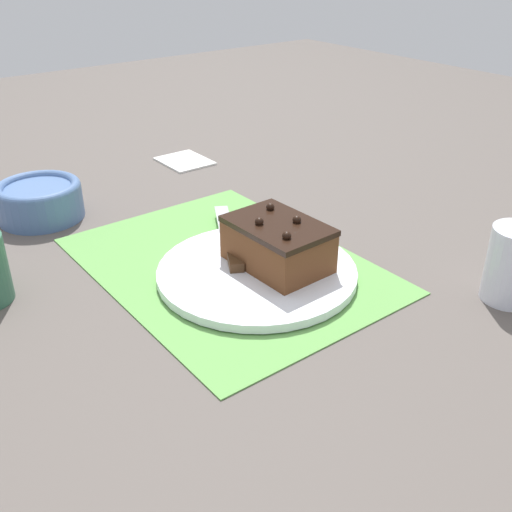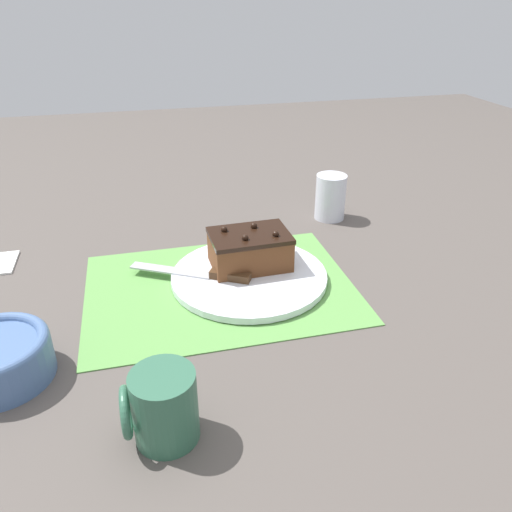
# 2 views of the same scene
# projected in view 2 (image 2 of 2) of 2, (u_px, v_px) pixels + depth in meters

# --- Properties ---
(ground_plane) EXTENTS (3.00, 3.00, 0.00)m
(ground_plane) POSITION_uv_depth(u_px,v_px,m) (220.00, 288.00, 0.87)
(ground_plane) COLOR #544C47
(placemat_woven) EXTENTS (0.46, 0.34, 0.00)m
(placemat_woven) POSITION_uv_depth(u_px,v_px,m) (220.00, 287.00, 0.87)
(placemat_woven) COLOR #609E4C
(placemat_woven) RESTS_ON ground_plane
(cake_plate) EXTENTS (0.28, 0.28, 0.01)m
(cake_plate) POSITION_uv_depth(u_px,v_px,m) (249.00, 276.00, 0.89)
(cake_plate) COLOR white
(cake_plate) RESTS_ON placemat_woven
(chocolate_cake) EXTENTS (0.14, 0.10, 0.07)m
(chocolate_cake) POSITION_uv_depth(u_px,v_px,m) (250.00, 249.00, 0.90)
(chocolate_cake) COLOR brown
(chocolate_cake) RESTS_ON cake_plate
(serving_knife) EXTENTS (0.21, 0.13, 0.01)m
(serving_knife) POSITION_uv_depth(u_px,v_px,m) (210.00, 274.00, 0.88)
(serving_knife) COLOR #472D19
(serving_knife) RESTS_ON cake_plate
(drinking_glass) EXTENTS (0.07, 0.07, 0.10)m
(drinking_glass) POSITION_uv_depth(u_px,v_px,m) (330.00, 197.00, 1.12)
(drinking_glass) COLOR white
(drinking_glass) RESTS_ON ground_plane
(coffee_mug) EXTENTS (0.09, 0.08, 0.09)m
(coffee_mug) POSITION_uv_depth(u_px,v_px,m) (162.00, 407.00, 0.57)
(coffee_mug) COLOR #33664C
(coffee_mug) RESTS_ON ground_plane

